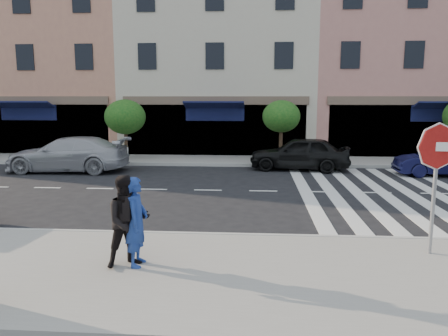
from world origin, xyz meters
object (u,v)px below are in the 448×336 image
Objects in this scene: stop_sign at (437,160)px; car_far_right at (442,161)px; car_far_left at (68,154)px; walker at (128,221)px; car_far_mid at (299,153)px; photographer at (137,222)px.

stop_sign is 11.11m from car_far_right.
stop_sign reaches higher than car_far_left.
car_far_left is at bearing -88.39° from car_far_right.
walker reaches higher than car_far_mid.
car_far_mid is at bearing -19.70° from photographer.
photographer is at bearing -40.81° from car_far_right.
stop_sign is 0.71× the size of car_far_right.
walker is at bearing -164.93° from stop_sign.
walker is 12.71m from car_far_left.
photographer reaches higher than car_far_left.
stop_sign is 15.78m from car_far_left.
walker is 0.38× the size of car_far_mid.
photographer reaches higher than car_far_mid.
car_far_right is at bearing -42.91° from photographer.
stop_sign reaches higher than car_far_mid.
stop_sign is at bearing -22.72° from walker.
walker reaches higher than car_far_left.
walker is (-0.16, -0.04, 0.02)m from photographer.
car_far_left reaches higher than car_far_mid.
stop_sign is at bearing 14.41° from car_far_mid.
walker is at bearing -41.15° from car_far_right.
walker is 15.23m from car_far_right.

